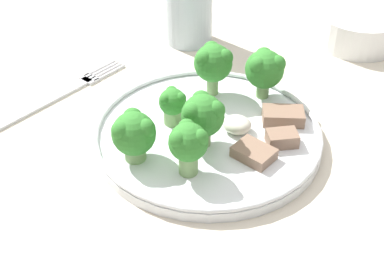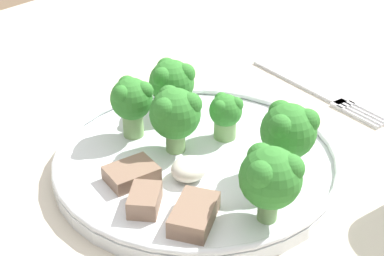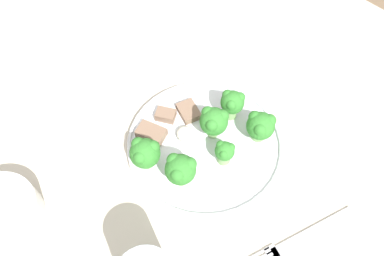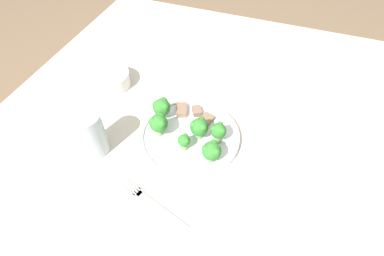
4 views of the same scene
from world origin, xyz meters
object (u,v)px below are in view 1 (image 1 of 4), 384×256
object	(u,v)px
cream_bowl	(359,29)
drinking_glass	(189,7)
fork	(62,93)
dinner_plate	(208,134)

from	to	relation	value
cream_bowl	drinking_glass	bearing A→B (deg)	-158.41
fork	drinking_glass	world-z (taller)	drinking_glass
dinner_plate	fork	size ratio (longest dim) A/B	1.31
dinner_plate	fork	distance (m)	0.22
dinner_plate	cream_bowl	world-z (taller)	cream_bowl
dinner_plate	cream_bowl	xyz separation A→B (m)	(0.12, 0.32, 0.01)
cream_bowl	drinking_glass	distance (m)	0.26
fork	drinking_glass	bearing A→B (deg)	65.43
fork	cream_bowl	size ratio (longest dim) A/B	1.61
fork	cream_bowl	world-z (taller)	cream_bowl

